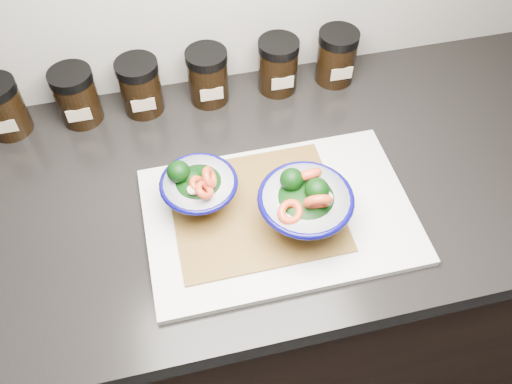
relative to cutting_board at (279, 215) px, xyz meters
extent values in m
cube|color=black|center=(-0.16, 0.08, -0.48)|extent=(3.43, 0.58, 0.86)
cube|color=black|center=(-0.16, 0.08, -0.03)|extent=(3.50, 0.60, 0.04)
cube|color=silver|center=(0.00, 0.00, 0.00)|extent=(0.45, 0.30, 0.01)
cube|color=olive|center=(-0.04, 0.02, 0.01)|extent=(0.28, 0.24, 0.00)
cylinder|color=white|center=(-0.13, 0.05, 0.01)|extent=(0.05, 0.05, 0.01)
ellipsoid|color=white|center=(-0.13, 0.05, 0.03)|extent=(0.07, 0.07, 0.03)
torus|color=#07044F|center=(-0.13, 0.05, 0.06)|extent=(0.13, 0.13, 0.01)
torus|color=#07044F|center=(-0.13, 0.05, 0.05)|extent=(0.11, 0.11, 0.00)
ellipsoid|color=black|center=(-0.13, 0.05, 0.06)|extent=(0.10, 0.10, 0.04)
ellipsoid|color=black|center=(-0.14, 0.07, 0.07)|extent=(0.03, 0.03, 0.03)
cylinder|color=#477233|center=(-0.14, 0.07, 0.06)|extent=(0.01, 0.01, 0.02)
ellipsoid|color=black|center=(-0.13, 0.06, 0.06)|extent=(0.04, 0.04, 0.04)
cylinder|color=#477233|center=(-0.13, 0.06, 0.05)|extent=(0.01, 0.02, 0.03)
ellipsoid|color=black|center=(-0.15, 0.06, 0.08)|extent=(0.04, 0.04, 0.04)
cylinder|color=#477233|center=(-0.15, 0.06, 0.07)|extent=(0.01, 0.01, 0.02)
torus|color=#D85828|center=(-0.11, 0.04, 0.09)|extent=(0.03, 0.05, 0.05)
torus|color=#D85828|center=(-0.13, 0.04, 0.07)|extent=(0.05, 0.05, 0.04)
torus|color=#D85828|center=(-0.12, 0.01, 0.09)|extent=(0.05, 0.05, 0.05)
cylinder|color=#CCBC8E|center=(-0.13, 0.03, 0.07)|extent=(0.02, 0.02, 0.01)
cylinder|color=#CCBC8E|center=(-0.14, 0.03, 0.08)|extent=(0.02, 0.02, 0.01)
cylinder|color=white|center=(0.03, -0.03, 0.02)|extent=(0.05, 0.05, 0.01)
ellipsoid|color=white|center=(0.03, -0.03, 0.03)|extent=(0.08, 0.08, 0.04)
torus|color=#07044F|center=(0.03, -0.03, 0.07)|extent=(0.15, 0.15, 0.01)
torus|color=#07044F|center=(0.03, -0.03, 0.06)|extent=(0.13, 0.13, 0.00)
ellipsoid|color=black|center=(0.03, -0.03, 0.06)|extent=(0.11, 0.11, 0.05)
ellipsoid|color=black|center=(0.05, -0.03, 0.10)|extent=(0.04, 0.04, 0.04)
cylinder|color=#477233|center=(0.05, -0.03, 0.08)|extent=(0.01, 0.01, 0.02)
ellipsoid|color=black|center=(0.02, 0.00, 0.09)|extent=(0.04, 0.04, 0.04)
cylinder|color=#477233|center=(0.02, 0.00, 0.08)|extent=(0.02, 0.01, 0.02)
ellipsoid|color=black|center=(0.05, -0.04, 0.08)|extent=(0.04, 0.04, 0.03)
cylinder|color=#477233|center=(0.05, -0.04, 0.07)|extent=(0.02, 0.01, 0.03)
torus|color=#D85828|center=(0.04, -0.06, 0.10)|extent=(0.06, 0.04, 0.06)
torus|color=#D85828|center=(0.04, 0.00, 0.09)|extent=(0.05, 0.04, 0.05)
torus|color=#D85828|center=(0.00, -0.06, 0.08)|extent=(0.07, 0.07, 0.03)
cylinder|color=#CCBC8E|center=(0.06, -0.04, 0.08)|extent=(0.03, 0.02, 0.02)
cylinder|color=black|center=(-0.45, 0.32, 0.04)|extent=(0.08, 0.08, 0.09)
cube|color=#C6B793|center=(-0.45, 0.29, 0.04)|extent=(0.05, 0.00, 0.03)
cylinder|color=black|center=(-0.32, 0.32, 0.04)|extent=(0.08, 0.08, 0.09)
cylinder|color=black|center=(-0.32, 0.32, 0.10)|extent=(0.08, 0.08, 0.02)
cube|color=#C6B793|center=(-0.32, 0.29, 0.04)|extent=(0.04, 0.00, 0.03)
cylinder|color=black|center=(-0.19, 0.32, 0.04)|extent=(0.08, 0.08, 0.09)
cylinder|color=black|center=(-0.19, 0.32, 0.10)|extent=(0.08, 0.08, 0.02)
cube|color=#C6B793|center=(-0.19, 0.29, 0.04)|extent=(0.04, 0.00, 0.03)
cylinder|color=black|center=(-0.06, 0.32, 0.04)|extent=(0.08, 0.08, 0.09)
cylinder|color=black|center=(-0.06, 0.32, 0.10)|extent=(0.08, 0.08, 0.02)
cube|color=#C6B793|center=(-0.06, 0.29, 0.04)|extent=(0.05, 0.00, 0.03)
cylinder|color=black|center=(0.08, 0.32, 0.04)|extent=(0.08, 0.08, 0.09)
cylinder|color=black|center=(0.08, 0.32, 0.10)|extent=(0.08, 0.08, 0.02)
cube|color=#C6B793|center=(0.08, 0.29, 0.04)|extent=(0.05, 0.00, 0.03)
cylinder|color=black|center=(0.20, 0.32, 0.04)|extent=(0.08, 0.08, 0.09)
cylinder|color=black|center=(0.20, 0.32, 0.10)|extent=(0.08, 0.08, 0.02)
cube|color=#C6B793|center=(0.20, 0.29, 0.04)|extent=(0.05, 0.00, 0.03)
camera|label=1|loc=(-0.16, -0.51, 0.75)|focal=38.00mm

